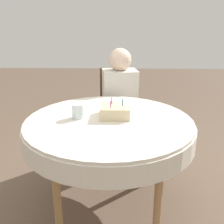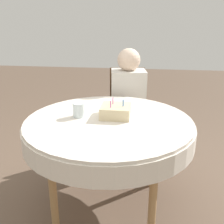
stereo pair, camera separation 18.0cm
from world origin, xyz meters
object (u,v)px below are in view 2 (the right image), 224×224
object	(u,v)px
chair	(127,111)
person	(128,95)
drinking_glass	(79,110)
birthday_cake	(116,111)

from	to	relation	value
chair	person	xyz separation A→B (m)	(0.01, -0.09, 0.19)
person	drinking_glass	xyz separation A→B (m)	(-0.29, -0.76, 0.09)
birthday_cake	drinking_glass	xyz separation A→B (m)	(-0.26, -0.04, 0.01)
person	drinking_glass	size ratio (longest dim) A/B	11.19
person	birthday_cake	xyz separation A→B (m)	(-0.04, -0.72, 0.08)
chair	drinking_glass	distance (m)	0.94
person	birthday_cake	size ratio (longest dim) A/B	5.49
birthday_cake	person	bearing A→B (deg)	87.09
person	drinking_glass	bearing A→B (deg)	-119.66
birthday_cake	drinking_glass	size ratio (longest dim) A/B	2.04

